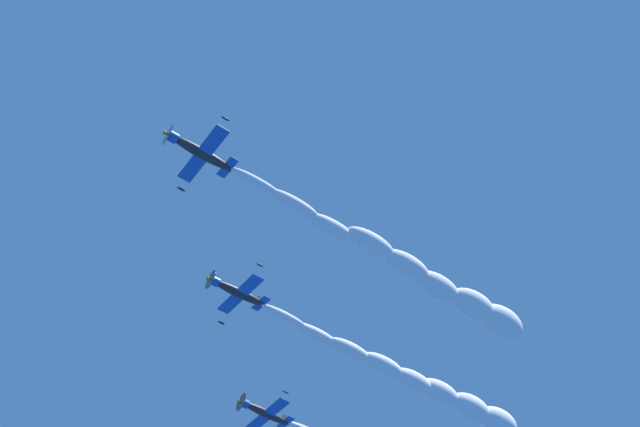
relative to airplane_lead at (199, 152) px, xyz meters
The scene contains 5 objects.
airplane_lead is the anchor object (origin of this frame).
airplane_left_wingman 20.67m from the airplane_lead, ahead, with size 7.92×7.81×3.05m.
airplane_right_wingman 40.95m from the airplane_lead, ahead, with size 8.03×7.82×2.89m.
smoke_trail_lead 31.80m from the airplane_lead, 50.58° to the right, with size 28.29×33.15×3.83m.
smoke_trail_left_wingman 47.77m from the airplane_lead, 31.77° to the right, with size 28.20×33.49×3.83m.
Camera 1 is at (-36.19, -16.20, 2.14)m, focal length 44.24 mm.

